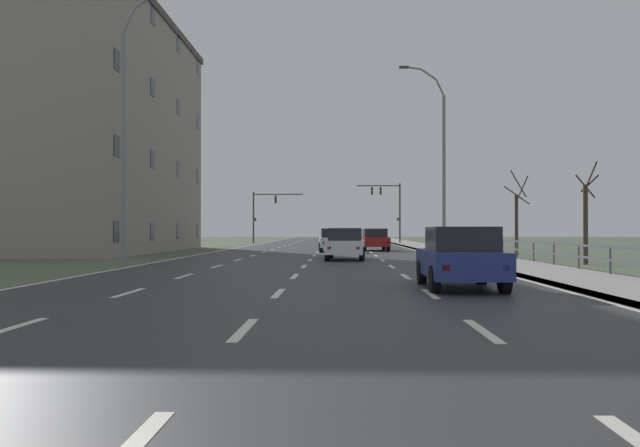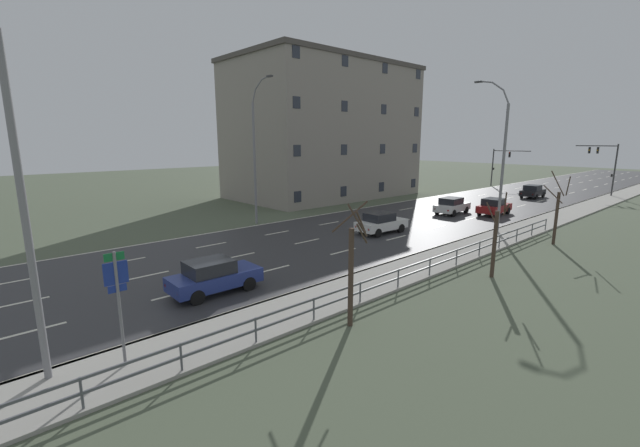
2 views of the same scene
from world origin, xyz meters
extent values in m
cube|color=#4C5642|center=(0.00, 48.00, -0.06)|extent=(160.00, 160.00, 0.12)
cube|color=#303033|center=(0.00, 60.00, 0.01)|extent=(14.00, 120.00, 0.02)
cube|color=beige|center=(-3.50, 7.40, 0.02)|extent=(0.16, 2.20, 0.01)
cube|color=beige|center=(-3.50, 12.80, 0.02)|extent=(0.16, 2.20, 0.01)
cube|color=beige|center=(-3.50, 18.20, 0.02)|extent=(0.16, 2.20, 0.01)
cube|color=beige|center=(-3.50, 23.60, 0.02)|extent=(0.16, 2.20, 0.01)
cube|color=beige|center=(-3.50, 29.00, 0.02)|extent=(0.16, 2.20, 0.01)
cube|color=beige|center=(-3.50, 34.40, 0.02)|extent=(0.16, 2.20, 0.01)
cube|color=beige|center=(-3.50, 39.80, 0.02)|extent=(0.16, 2.20, 0.01)
cube|color=beige|center=(-3.50, 45.20, 0.02)|extent=(0.16, 2.20, 0.01)
cube|color=beige|center=(-3.50, 50.60, 0.02)|extent=(0.16, 2.20, 0.01)
cube|color=beige|center=(-3.50, 56.00, 0.02)|extent=(0.16, 2.20, 0.01)
cube|color=beige|center=(-3.50, 61.40, 0.02)|extent=(0.16, 2.20, 0.01)
cube|color=beige|center=(-3.50, 66.80, 0.02)|extent=(0.16, 2.20, 0.01)
cube|color=beige|center=(-3.50, 72.20, 0.02)|extent=(0.16, 2.20, 0.01)
cube|color=beige|center=(-3.50, 77.60, 0.02)|extent=(0.16, 2.20, 0.01)
cube|color=beige|center=(-3.50, 83.00, 0.02)|extent=(0.16, 2.20, 0.01)
cube|color=beige|center=(-3.50, 88.40, 0.02)|extent=(0.16, 2.20, 0.01)
cube|color=beige|center=(-3.50, 93.80, 0.02)|extent=(0.16, 2.20, 0.01)
cube|color=beige|center=(-3.50, 99.20, 0.02)|extent=(0.16, 2.20, 0.01)
cube|color=beige|center=(-3.50, 104.60, 0.02)|extent=(0.16, 2.20, 0.01)
cube|color=beige|center=(-3.50, 110.00, 0.02)|extent=(0.16, 2.20, 0.01)
cube|color=beige|center=(-3.50, 115.40, 0.02)|extent=(0.16, 2.20, 0.01)
cube|color=beige|center=(0.00, 7.40, 0.02)|extent=(0.16, 2.20, 0.01)
cube|color=beige|center=(0.00, 12.80, 0.02)|extent=(0.16, 2.20, 0.01)
cube|color=beige|center=(0.00, 18.20, 0.02)|extent=(0.16, 2.20, 0.01)
cube|color=beige|center=(0.00, 23.60, 0.02)|extent=(0.16, 2.20, 0.01)
cube|color=beige|center=(0.00, 29.00, 0.02)|extent=(0.16, 2.20, 0.01)
cube|color=beige|center=(0.00, 34.40, 0.02)|extent=(0.16, 2.20, 0.01)
cube|color=beige|center=(0.00, 39.80, 0.02)|extent=(0.16, 2.20, 0.01)
cube|color=beige|center=(0.00, 45.20, 0.02)|extent=(0.16, 2.20, 0.01)
cube|color=beige|center=(0.00, 50.60, 0.02)|extent=(0.16, 2.20, 0.01)
cube|color=beige|center=(0.00, 56.00, 0.02)|extent=(0.16, 2.20, 0.01)
cube|color=beige|center=(0.00, 61.40, 0.02)|extent=(0.16, 2.20, 0.01)
cube|color=beige|center=(0.00, 66.80, 0.02)|extent=(0.16, 2.20, 0.01)
cube|color=beige|center=(0.00, 72.20, 0.02)|extent=(0.16, 2.20, 0.01)
cube|color=beige|center=(0.00, 77.60, 0.02)|extent=(0.16, 2.20, 0.01)
cube|color=beige|center=(0.00, 83.00, 0.02)|extent=(0.16, 2.20, 0.01)
cube|color=beige|center=(0.00, 88.40, 0.02)|extent=(0.16, 2.20, 0.01)
cube|color=beige|center=(0.00, 93.80, 0.02)|extent=(0.16, 2.20, 0.01)
cube|color=beige|center=(0.00, 99.20, 0.02)|extent=(0.16, 2.20, 0.01)
cube|color=beige|center=(0.00, 104.60, 0.02)|extent=(0.16, 2.20, 0.01)
cube|color=beige|center=(0.00, 110.00, 0.02)|extent=(0.16, 2.20, 0.01)
cube|color=beige|center=(0.00, 115.40, 0.02)|extent=(0.16, 2.20, 0.01)
cube|color=beige|center=(3.50, 7.40, 0.02)|extent=(0.16, 2.20, 0.01)
cube|color=beige|center=(3.50, 12.80, 0.02)|extent=(0.16, 2.20, 0.01)
cube|color=beige|center=(3.50, 18.20, 0.02)|extent=(0.16, 2.20, 0.01)
cube|color=beige|center=(3.50, 23.60, 0.02)|extent=(0.16, 2.20, 0.01)
cube|color=beige|center=(3.50, 29.00, 0.02)|extent=(0.16, 2.20, 0.01)
cube|color=beige|center=(3.50, 34.40, 0.02)|extent=(0.16, 2.20, 0.01)
cube|color=beige|center=(3.50, 39.80, 0.02)|extent=(0.16, 2.20, 0.01)
cube|color=beige|center=(3.50, 45.20, 0.02)|extent=(0.16, 2.20, 0.01)
cube|color=beige|center=(3.50, 50.60, 0.02)|extent=(0.16, 2.20, 0.01)
cube|color=beige|center=(3.50, 56.00, 0.02)|extent=(0.16, 2.20, 0.01)
cube|color=beige|center=(3.50, 61.40, 0.02)|extent=(0.16, 2.20, 0.01)
cube|color=beige|center=(3.50, 66.80, 0.02)|extent=(0.16, 2.20, 0.01)
cube|color=beige|center=(3.50, 72.20, 0.02)|extent=(0.16, 2.20, 0.01)
cube|color=beige|center=(3.50, 77.60, 0.02)|extent=(0.16, 2.20, 0.01)
cube|color=beige|center=(3.50, 83.00, 0.02)|extent=(0.16, 2.20, 0.01)
cube|color=beige|center=(3.50, 88.40, 0.02)|extent=(0.16, 2.20, 0.01)
cube|color=beige|center=(3.50, 93.80, 0.02)|extent=(0.16, 2.20, 0.01)
cube|color=beige|center=(3.50, 99.20, 0.02)|extent=(0.16, 2.20, 0.01)
cube|color=beige|center=(3.50, 104.60, 0.02)|extent=(0.16, 2.20, 0.01)
cube|color=beige|center=(3.50, 110.00, 0.02)|extent=(0.16, 2.20, 0.01)
cube|color=beige|center=(3.50, 115.40, 0.02)|extent=(0.16, 2.20, 0.01)
cube|color=beige|center=(6.85, 60.00, 0.02)|extent=(0.16, 120.00, 0.01)
cube|color=beige|center=(-6.85, 60.00, 0.02)|extent=(0.16, 120.00, 0.01)
cube|color=gray|center=(8.50, 60.00, 0.06)|extent=(3.00, 120.00, 0.12)
cube|color=slate|center=(7.08, 60.00, 0.06)|extent=(0.16, 120.00, 0.12)
cube|color=#515459|center=(9.85, 22.12, 0.95)|extent=(0.06, 34.10, 0.08)
cube|color=#515459|center=(9.85, 22.12, 0.55)|extent=(0.06, 34.10, 0.08)
cylinder|color=#515459|center=(9.85, 18.18, 0.50)|extent=(0.07, 0.07, 1.00)
cylinder|color=#515459|center=(9.85, 20.80, 0.50)|extent=(0.07, 0.07, 1.00)
cylinder|color=#515459|center=(9.85, 23.43, 0.50)|extent=(0.07, 0.07, 1.00)
cylinder|color=#515459|center=(9.85, 26.05, 0.50)|extent=(0.07, 0.07, 1.00)
cylinder|color=#515459|center=(9.85, 28.67, 0.50)|extent=(0.07, 0.07, 1.00)
cylinder|color=#515459|center=(9.85, 31.30, 0.50)|extent=(0.07, 0.07, 1.00)
cylinder|color=#515459|center=(9.85, 33.92, 0.50)|extent=(0.07, 0.07, 1.00)
cylinder|color=#515459|center=(9.85, 36.54, 0.50)|extent=(0.07, 0.07, 1.00)
cylinder|color=#515459|center=(9.85, 39.16, 0.50)|extent=(0.07, 0.07, 1.00)
cylinder|color=slate|center=(7.60, 35.95, 4.70)|extent=(0.20, 0.20, 9.41)
cylinder|color=slate|center=(7.38, 35.95, 9.89)|extent=(0.55, 0.11, 1.00)
cylinder|color=slate|center=(6.72, 35.95, 10.67)|extent=(0.93, 0.11, 0.70)
cylinder|color=slate|center=(5.77, 35.95, 11.06)|extent=(1.06, 0.11, 0.29)
cube|color=#333335|center=(5.25, 35.95, 11.11)|extent=(0.56, 0.24, 0.12)
cylinder|color=slate|center=(-7.60, 24.49, 4.90)|extent=(0.20, 0.20, 9.80)
cylinder|color=slate|center=(-7.37, 24.49, 10.29)|extent=(0.55, 0.11, 1.02)
cylinder|color=slate|center=(-6.71, 24.49, 11.08)|extent=(0.94, 0.11, 0.70)
cylinder|color=#38383A|center=(7.90, 66.51, 3.21)|extent=(0.18, 0.18, 6.43)
cylinder|color=#38383A|center=(5.62, 66.51, 6.18)|extent=(4.56, 0.12, 0.12)
cube|color=black|center=(5.85, 66.51, 5.63)|extent=(0.20, 0.28, 0.80)
sphere|color=#2D2D2D|center=(5.85, 66.36, 5.89)|extent=(0.14, 0.14, 0.14)
sphere|color=#F2AD19|center=(5.85, 66.36, 5.63)|extent=(0.14, 0.14, 0.14)
sphere|color=#2D2D2D|center=(5.85, 66.36, 5.37)|extent=(0.14, 0.14, 0.14)
cube|color=black|center=(4.93, 66.51, 5.63)|extent=(0.20, 0.28, 0.80)
sphere|color=#2D2D2D|center=(4.93, 66.36, 5.89)|extent=(0.14, 0.14, 0.14)
sphere|color=#F2AD19|center=(4.93, 66.36, 5.63)|extent=(0.14, 0.14, 0.14)
sphere|color=#2D2D2D|center=(4.93, 66.36, 5.37)|extent=(0.14, 0.14, 0.14)
cube|color=black|center=(7.68, 66.46, 2.60)|extent=(0.18, 0.12, 0.32)
cylinder|color=#38383A|center=(-7.90, 67.56, 2.79)|extent=(0.18, 0.18, 5.58)
cylinder|color=#38383A|center=(-5.21, 67.56, 5.33)|extent=(5.39, 0.12, 0.12)
cube|color=black|center=(-5.48, 67.56, 4.78)|extent=(0.20, 0.28, 0.80)
sphere|color=red|center=(-5.48, 67.41, 5.04)|extent=(0.14, 0.14, 0.14)
sphere|color=#2D2D2D|center=(-5.48, 67.41, 4.78)|extent=(0.14, 0.14, 0.14)
sphere|color=#2D2D2D|center=(-5.48, 67.41, 4.52)|extent=(0.14, 0.14, 0.14)
cube|color=black|center=(-7.68, 67.51, 2.60)|extent=(0.18, 0.12, 0.32)
cube|color=silver|center=(1.00, 40.79, 0.65)|extent=(1.97, 4.18, 0.64)
cube|color=black|center=(1.01, 40.54, 1.27)|extent=(1.66, 2.08, 0.60)
cube|color=slate|center=(0.97, 41.48, 1.25)|extent=(1.41, 0.15, 0.51)
cylinder|color=black|center=(1.75, 42.10, 0.33)|extent=(0.25, 0.67, 0.66)
cylinder|color=black|center=(0.13, 42.01, 0.33)|extent=(0.25, 0.67, 0.66)
cylinder|color=black|center=(1.87, 39.56, 0.33)|extent=(0.25, 0.67, 0.66)
cylinder|color=black|center=(0.26, 39.47, 0.33)|extent=(0.25, 0.67, 0.66)
cube|color=red|center=(0.45, 38.72, 0.65)|extent=(0.16, 0.05, 0.14)
cube|color=red|center=(1.76, 38.79, 0.65)|extent=(0.16, 0.05, 0.14)
cube|color=silver|center=(1.73, 29.47, 0.65)|extent=(1.98, 4.19, 0.64)
cube|color=black|center=(1.72, 29.22, 1.27)|extent=(1.67, 2.08, 0.60)
cube|color=slate|center=(1.77, 30.17, 1.25)|extent=(1.41, 0.16, 0.51)
cylinder|color=black|center=(2.61, 30.70, 0.33)|extent=(0.26, 0.67, 0.66)
cylinder|color=black|center=(0.99, 30.79, 0.33)|extent=(0.26, 0.67, 0.66)
cylinder|color=black|center=(2.47, 28.16, 0.33)|extent=(0.26, 0.67, 0.66)
cylinder|color=black|center=(0.85, 28.25, 0.33)|extent=(0.26, 0.67, 0.66)
cube|color=red|center=(0.96, 27.48, 0.65)|extent=(0.16, 0.05, 0.14)
cube|color=red|center=(2.28, 27.41, 0.65)|extent=(0.16, 0.05, 0.14)
cube|color=maroon|center=(3.91, 43.27, 0.65)|extent=(1.97, 4.19, 0.64)
cube|color=black|center=(3.92, 43.02, 1.27)|extent=(1.66, 2.08, 0.60)
cube|color=slate|center=(3.87, 43.97, 1.25)|extent=(1.41, 0.15, 0.51)
cylinder|color=black|center=(4.65, 44.58, 0.33)|extent=(0.25, 0.67, 0.66)
cylinder|color=black|center=(3.03, 44.50, 0.33)|extent=(0.25, 0.67, 0.66)
cylinder|color=black|center=(4.78, 42.04, 0.33)|extent=(0.25, 0.67, 0.66)
cylinder|color=black|center=(3.16, 41.96, 0.33)|extent=(0.25, 0.67, 0.66)
cube|color=red|center=(3.35, 41.21, 0.65)|extent=(0.16, 0.05, 0.14)
cube|color=red|center=(4.67, 41.28, 0.65)|extent=(0.16, 0.05, 0.14)
cube|color=navy|center=(4.46, 14.29, 0.65)|extent=(1.81, 4.12, 0.64)
cube|color=black|center=(4.46, 14.04, 1.27)|extent=(1.58, 2.02, 0.60)
cube|color=slate|center=(4.47, 14.99, 1.25)|extent=(1.40, 0.10, 0.51)
cylinder|color=black|center=(5.29, 15.55, 0.33)|extent=(0.23, 0.66, 0.66)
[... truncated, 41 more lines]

